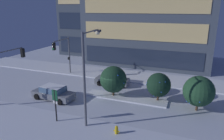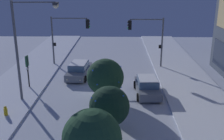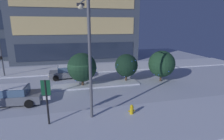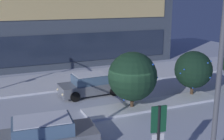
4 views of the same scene
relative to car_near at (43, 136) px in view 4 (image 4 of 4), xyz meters
name	(u,v)px [view 4 (image 4 of 4)]	position (x,y,z in m)	size (l,w,h in m)	color
ground	(123,112)	(5.10, 2.63, -0.71)	(52.00, 52.00, 0.00)	silver
curb_strip_far	(82,78)	(5.10, 10.53, -0.64)	(52.00, 5.20, 0.14)	silver
median_strip	(153,104)	(7.35, 2.90, -0.64)	(9.00, 1.80, 0.14)	silver
car_near	(43,136)	(0.00, 0.00, 0.00)	(4.90, 2.34, 1.49)	slate
car_far	(90,85)	(4.39, 6.45, 0.00)	(4.42, 2.16, 1.49)	slate
street_lamp_arched	(203,34)	(5.90, -2.88, 4.46)	(0.62, 3.48, 7.92)	#565960
parking_info_sign	(158,136)	(3.24, -4.07, 1.24)	(0.55, 0.13, 3.03)	black
decorated_tree_median	(132,76)	(5.87, 2.95, 1.32)	(2.95, 2.95, 3.51)	#473323
decorated_tree_right_of_median	(193,70)	(10.74, 3.43, 1.16)	(2.56, 2.53, 3.14)	#473323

